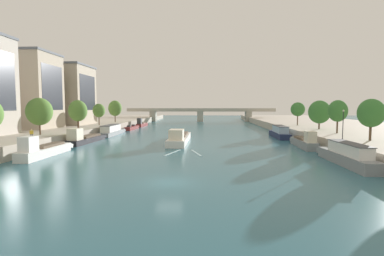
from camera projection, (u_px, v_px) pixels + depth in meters
name	position (u px, v px, depth m)	size (l,w,h in m)	color
ground_plane	(169.00, 182.00, 27.55)	(400.00, 400.00, 0.00)	#2D6070
quay_left	(56.00, 127.00, 84.44)	(36.00, 170.00, 2.04)	#B7AD9E
quay_right	(342.00, 129.00, 80.03)	(36.00, 170.00, 2.04)	#B7AD9E
barge_midriver	(179.00, 138.00, 57.59)	(3.32, 18.90, 3.01)	silver
wake_behind_barge	(184.00, 153.00, 44.96)	(5.60, 5.87, 0.03)	#A0CCD6
moored_boat_left_lone	(44.00, 150.00, 41.58)	(2.16, 12.31, 3.23)	silver
moored_boat_left_downstream	(85.00, 138.00, 56.94)	(3.09, 14.02, 3.11)	black
moored_boat_left_end	(112.00, 131.00, 73.01)	(3.24, 15.54, 2.51)	gray
moored_boat_left_far	(132.00, 128.00, 89.34)	(1.96, 11.23, 2.10)	maroon
moored_boat_left_second	(142.00, 124.00, 102.52)	(2.14, 10.10, 3.04)	maroon
moored_boat_right_gap_after	(347.00, 155.00, 35.79)	(2.20, 13.62, 2.76)	gray
moored_boat_right_end	(304.00, 142.00, 50.80)	(2.43, 11.62, 3.09)	gray
moored_boat_right_upstream	(280.00, 132.00, 66.73)	(2.87, 13.24, 2.73)	#1E284C
tree_left_end_of_row	(39.00, 112.00, 51.94)	(4.46, 4.46, 6.57)	brown
tree_left_nearest	(78.00, 111.00, 65.58)	(4.06, 4.06, 6.44)	brown
tree_left_distant	(99.00, 111.00, 78.36)	(3.20, 3.20, 5.74)	brown
tree_left_third	(115.00, 108.00, 93.29)	(4.17, 4.17, 6.87)	brown
tree_right_past_mid	(371.00, 113.00, 43.26)	(3.78, 3.78, 6.20)	brown
tree_right_by_lamp	(338.00, 111.00, 55.00)	(3.53, 3.53, 6.24)	brown
tree_right_third	(319.00, 112.00, 64.42)	(4.72, 4.72, 6.35)	brown
tree_right_midway	(298.00, 109.00, 77.35)	(3.64, 3.64, 6.10)	brown
lamppost_right_bank	(343.00, 123.00, 44.00)	(0.28, 0.28, 4.55)	black
building_left_far_end	(29.00, 90.00, 66.76)	(11.38, 11.25, 17.33)	#B2A38E
building_left_corner	(62.00, 95.00, 81.48)	(15.41, 13.00, 16.43)	#B2A38E
bridge_far	(200.00, 113.00, 136.49)	(68.37, 4.40, 6.10)	#ADA899
person_on_quay	(32.00, 134.00, 44.64)	(0.48, 0.33, 1.62)	#2D2D38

